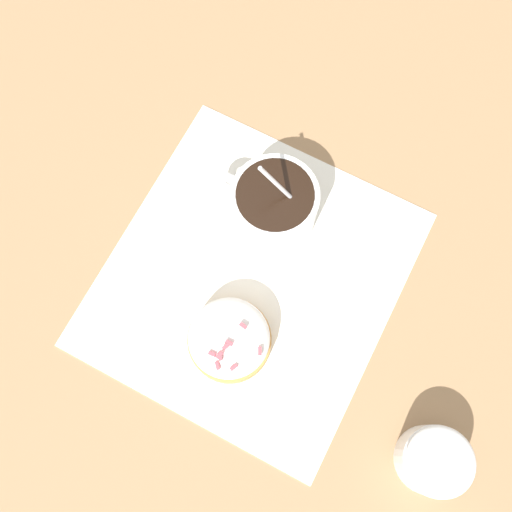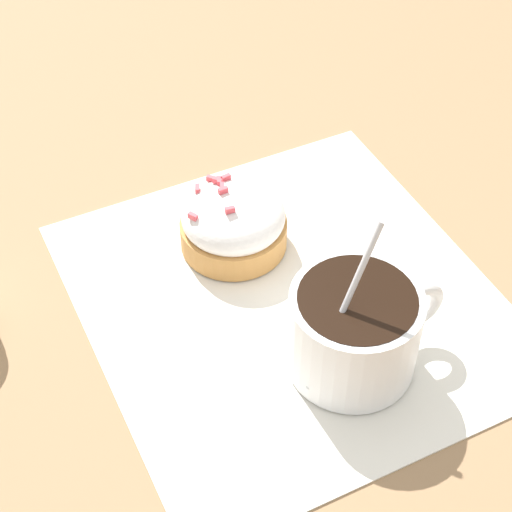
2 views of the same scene
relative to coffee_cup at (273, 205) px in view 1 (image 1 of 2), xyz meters
The scene contains 5 objects.
ground_plane 0.08m from the coffee_cup, 11.52° to the left, with size 3.00×3.00×0.00m, color #93704C.
paper_napkin 0.08m from the coffee_cup, 11.52° to the left, with size 0.31×0.29×0.00m.
coffee_cup is the anchor object (origin of this frame).
frosted_pastry 0.14m from the coffee_cup, 11.52° to the left, with size 0.08×0.08×0.05m.
sugar_bowl 0.28m from the coffee_cup, 60.11° to the left, with size 0.06×0.06×0.06m.
Camera 1 is at (0.13, 0.08, 0.59)m, focal length 42.00 mm.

